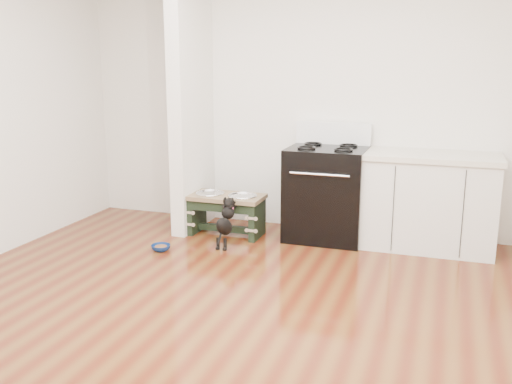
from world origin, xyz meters
name	(u,v)px	position (x,y,z in m)	size (l,w,h in m)	color
ground	(222,326)	(0.00, 0.00, 0.00)	(5.00, 5.00, 0.00)	#4F1D0E
room_shell	(218,83)	(0.00, 0.00, 1.62)	(5.00, 5.00, 5.00)	silver
partition_wall	(191,100)	(-1.18, 2.10, 1.35)	(0.15, 0.80, 2.70)	silver
oven_range	(327,192)	(0.25, 2.16, 0.48)	(0.76, 0.69, 1.14)	black
cabinet_run	(429,201)	(1.23, 2.18, 0.45)	(1.24, 0.64, 0.91)	silver
dog_feeder	(226,207)	(-0.74, 1.93, 0.30)	(0.76, 0.41, 0.43)	black
puppy	(226,221)	(-0.60, 1.58, 0.25)	(0.13, 0.39, 0.47)	black
floor_bowl	(161,248)	(-1.13, 1.26, 0.03)	(0.23, 0.23, 0.06)	navy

